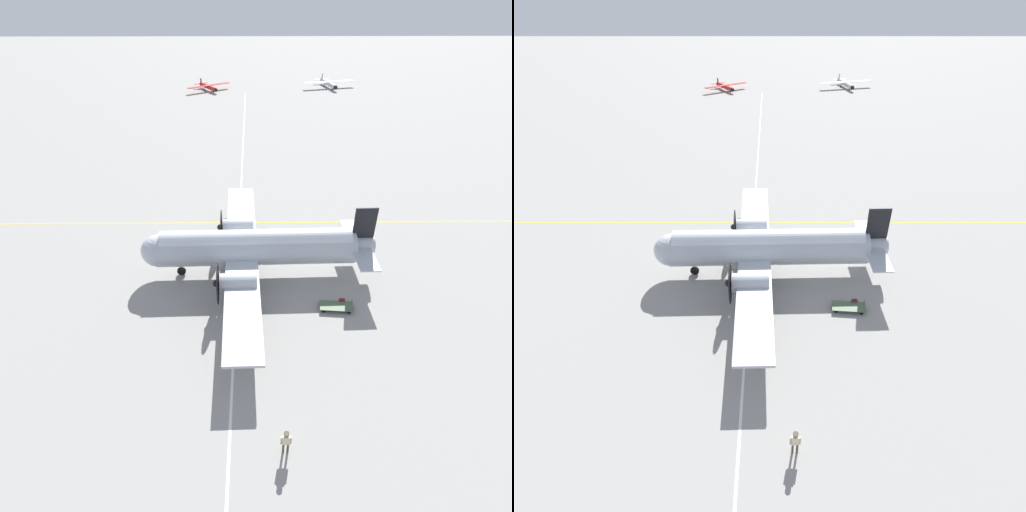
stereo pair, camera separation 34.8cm
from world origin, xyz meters
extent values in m
plane|color=gray|center=(0.00, 0.00, 0.00)|extent=(300.00, 300.00, 0.00)
cube|color=gold|center=(0.00, 8.03, 0.00)|extent=(120.00, 0.16, 0.01)
cube|color=silver|center=(-1.54, 0.00, 0.00)|extent=(0.16, 120.00, 0.01)
cylinder|color=#ADB2BC|center=(0.00, 0.00, 2.40)|extent=(15.47, 3.00, 2.59)
cylinder|color=silver|center=(0.00, 0.00, 3.11)|extent=(14.70, 2.21, 1.82)
sphere|color=#ADB2BC|center=(-7.70, -0.21, 2.40)|extent=(2.46, 2.46, 2.46)
cylinder|color=#ADB2BC|center=(7.70, 0.21, 2.53)|extent=(3.04, 1.51, 1.43)
cube|color=black|center=(8.26, 0.22, 4.34)|extent=(1.69, 0.19, 2.98)
cube|color=#ADB2BC|center=(8.08, 0.22, 2.66)|extent=(1.69, 7.22, 0.10)
cube|color=#ADB2BC|center=(-1.13, -0.03, 2.07)|extent=(3.04, 22.52, 0.20)
cylinder|color=#ADB2BC|center=(-1.29, -3.85, 2.09)|extent=(2.67, 1.50, 1.43)
cylinder|color=black|center=(-2.73, -3.89, 2.09)|extent=(0.12, 3.00, 3.00)
sphere|color=black|center=(-2.87, -3.90, 2.09)|extent=(0.50, 0.50, 0.50)
cylinder|color=#ADB2BC|center=(-1.49, 3.78, 2.09)|extent=(2.67, 1.50, 1.43)
cylinder|color=black|center=(-2.94, 3.74, 2.09)|extent=(0.12, 3.00, 3.00)
sphere|color=black|center=(-3.07, 3.74, 2.09)|extent=(0.50, 0.50, 0.50)
cylinder|color=#4C4C51|center=(-1.03, -3.85, 1.04)|extent=(0.18, 0.18, 0.97)
cylinder|color=black|center=(-1.03, -3.85, 0.55)|extent=(1.11, 0.33, 1.10)
cylinder|color=#4C4C51|center=(-1.23, 3.79, 1.04)|extent=(0.18, 0.18, 0.97)
cylinder|color=black|center=(-1.23, 3.79, 0.55)|extent=(1.11, 0.33, 1.10)
cylinder|color=#4C4C51|center=(-6.01, -0.16, 0.79)|extent=(0.14, 0.14, 0.88)
cylinder|color=black|center=(-6.01, -0.16, 0.35)|extent=(0.70, 0.20, 0.70)
cylinder|color=#473D2D|center=(1.22, -14.96, 0.40)|extent=(0.12, 0.12, 0.81)
cylinder|color=#473D2D|center=(1.46, -14.95, 0.40)|extent=(0.12, 0.12, 0.81)
cube|color=beige|center=(1.34, -14.96, 1.11)|extent=(0.39, 0.19, 0.60)
sphere|color=#8C6647|center=(1.34, -14.96, 1.55)|extent=(0.27, 0.27, 0.27)
cylinder|color=beige|center=(1.10, -14.96, 1.08)|extent=(0.09, 0.09, 0.57)
cylinder|color=beige|center=(1.58, -14.95, 1.08)|extent=(0.09, 0.09, 0.57)
cube|color=black|center=(1.34, -14.86, 1.18)|extent=(0.05, 0.01, 0.39)
cylinder|color=#473D2D|center=(1.34, -14.96, 1.66)|extent=(0.29, 0.29, 0.07)
cube|color=maroon|center=(6.27, -3.86, 0.26)|extent=(0.44, 0.14, 0.51)
cube|color=#551515|center=(6.27, -3.86, 0.54)|extent=(0.16, 0.10, 0.02)
cube|color=#4C6047|center=(5.77, -4.35, 0.30)|extent=(2.47, 1.31, 0.04)
cube|color=#4C6047|center=(6.93, -4.46, 0.54)|extent=(0.14, 1.10, 0.04)
cylinder|color=#4C6047|center=(6.88, -4.97, 0.43)|extent=(0.04, 0.04, 0.22)
cylinder|color=#4C6047|center=(6.98, -3.94, 0.43)|extent=(0.04, 0.04, 0.22)
cylinder|color=black|center=(4.83, -4.71, 0.14)|extent=(0.28, 0.08, 0.28)
cylinder|color=black|center=(4.91, -3.84, 0.14)|extent=(0.28, 0.08, 0.28)
cylinder|color=black|center=(6.64, -4.87, 0.14)|extent=(0.28, 0.08, 0.28)
cylinder|color=black|center=(6.71, -4.00, 0.14)|extent=(0.28, 0.08, 0.28)
cylinder|color=#B2231E|center=(-9.29, 62.08, 0.74)|extent=(4.16, 5.73, 0.78)
sphere|color=black|center=(-7.46, 59.32, 0.74)|extent=(0.70, 0.70, 0.70)
cube|color=#B2231E|center=(-9.09, 61.79, 1.09)|extent=(8.50, 6.09, 0.08)
cube|color=#B2231E|center=(-11.00, 64.68, 1.36)|extent=(0.36, 0.50, 1.01)
cube|color=#B2231E|center=(-11.00, 64.68, 0.86)|extent=(2.86, 2.13, 0.04)
cylinder|color=black|center=(-8.04, 60.20, 0.14)|extent=(0.22, 0.28, 0.28)
cylinder|color=#4C4C51|center=(-8.04, 60.20, 0.24)|extent=(0.06, 0.06, 0.21)
cylinder|color=black|center=(-8.89, 62.77, 0.14)|extent=(0.22, 0.28, 0.28)
cylinder|color=#4C4C51|center=(-8.89, 62.77, 0.24)|extent=(0.06, 0.06, 0.21)
cylinder|color=black|center=(-10.07, 61.99, 0.14)|extent=(0.22, 0.28, 0.28)
cylinder|color=#4C4C51|center=(-10.07, 61.99, 0.24)|extent=(0.06, 0.06, 0.21)
cylinder|color=#B7BCC6|center=(16.10, 64.69, 0.81)|extent=(2.61, 7.47, 0.91)
sphere|color=black|center=(17.00, 60.90, 0.81)|extent=(0.82, 0.82, 0.82)
cube|color=#B7BCC6|center=(16.20, 64.29, 1.22)|extent=(11.15, 3.71, 0.08)
cube|color=#B7BCC6|center=(15.26, 68.24, 1.54)|extent=(0.21, 0.66, 1.19)
cube|color=#B7BCC6|center=(15.26, 68.24, 0.94)|extent=(3.68, 1.41, 0.04)
cylinder|color=black|center=(16.72, 62.11, 0.14)|extent=(0.14, 0.29, 0.28)
cylinder|color=#4C4C51|center=(16.72, 62.11, 0.25)|extent=(0.06, 0.06, 0.21)
cylinder|color=black|center=(16.82, 65.28, 0.14)|extent=(0.14, 0.29, 0.28)
cylinder|color=#4C4C51|center=(16.82, 65.28, 0.25)|extent=(0.06, 0.06, 0.21)
cylinder|color=black|center=(15.20, 64.90, 0.14)|extent=(0.14, 0.29, 0.28)
cylinder|color=#4C4C51|center=(15.20, 64.90, 0.25)|extent=(0.06, 0.06, 0.21)
camera|label=1|loc=(-0.27, -25.75, 19.98)|focal=28.00mm
camera|label=2|loc=(0.08, -25.75, 19.98)|focal=28.00mm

